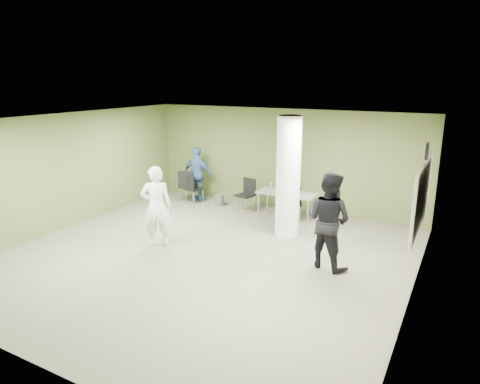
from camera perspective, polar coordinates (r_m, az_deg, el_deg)
The scene contains 17 objects.
floor at distance 9.06m, azimuth -4.63°, elevation -8.50°, with size 8.00×8.00×0.00m, color #4B4B3B.
ceiling at distance 8.35m, azimuth -5.04°, elevation 9.42°, with size 8.00×8.00×0.00m, color white.
wall_back at distance 12.06m, azimuth 5.65°, elevation 4.38°, with size 8.00×0.02×2.80m, color #575F2D.
wall_left at distance 11.25m, azimuth -22.16°, elevation 2.58°, with size 0.02×8.00×2.80m, color #575F2D.
wall_right_cream at distance 7.30m, azimuth 22.55°, elevation -3.75°, with size 0.02×8.00×2.80m, color beige.
column at distance 9.87m, azimuth 6.45°, elevation 2.00°, with size 0.56×0.56×2.80m, color silver.
whiteboard at distance 8.43m, azimuth 23.03°, elevation -0.68°, with size 0.05×2.30×1.30m.
wall_clock at distance 8.26m, azimuth 23.64°, elevation 5.01°, with size 0.06×0.32×0.32m.
folding_table at distance 11.18m, azimuth 6.17°, elevation -0.29°, with size 1.54×0.70×0.97m.
wastebasket at distance 12.46m, azimuth -2.75°, elevation -1.11°, with size 0.27×0.27×0.31m, color #4C4C4C.
chair_back_left at distance 12.77m, azimuth -7.06°, elevation 1.13°, with size 0.62×0.62×0.98m.
chair_back_right at distance 12.64m, azimuth -6.41°, elevation 0.72°, with size 0.52×0.52×0.88m.
chair_table_left at distance 11.95m, azimuth 0.90°, elevation 0.02°, with size 0.53×0.53×0.89m.
chair_table_right at distance 11.33m, azimuth 7.13°, elevation -1.03°, with size 0.56×0.56×0.86m.
woman_white at distance 9.45m, azimuth -11.08°, elevation -1.92°, with size 0.66×0.43×1.80m, color white.
man_black at distance 8.40m, azimuth 11.72°, elevation -3.72°, with size 0.93×0.72×1.91m, color black.
man_blue at distance 12.81m, azimuth -5.66°, elevation 2.36°, with size 0.96×0.40×1.64m, color #385A8C.
Camera 1 is at (4.59, -6.93, 3.60)m, focal length 32.00 mm.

